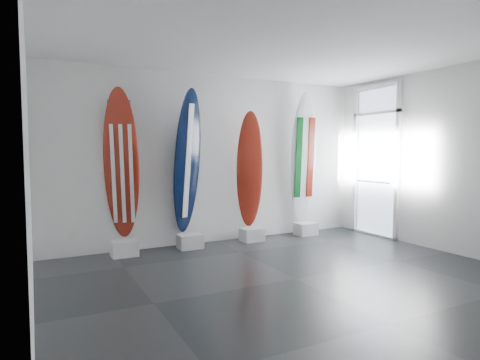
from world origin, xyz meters
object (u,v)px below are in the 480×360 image
surfboard_usa (121,165)px  surfboard_swiss (250,170)px  surfboard_navy (187,162)px  surfboard_italy (303,158)px

surfboard_usa → surfboard_swiss: (2.30, 0.00, -0.12)m
surfboard_navy → surfboard_italy: surfboard_italy is taller
surfboard_usa → surfboard_italy: bearing=19.5°
surfboard_navy → surfboard_italy: 2.41m
surfboard_usa → surfboard_swiss: bearing=19.5°
surfboard_swiss → surfboard_italy: surfboard_italy is taller
surfboard_usa → surfboard_swiss: 2.30m
surfboard_italy → surfboard_navy: bearing=-176.2°
surfboard_navy → surfboard_italy: (2.41, 0.00, 0.05)m
surfboard_swiss → surfboard_italy: 1.23m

